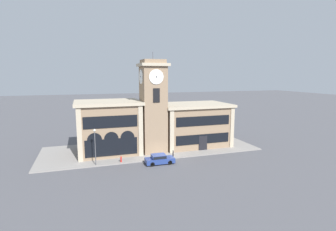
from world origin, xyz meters
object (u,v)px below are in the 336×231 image
Objects in this scene: parked_car_near at (159,159)px; street_lamp at (95,141)px; fire_hydrant at (121,159)px; bollard at (173,154)px.

street_lamp reaches higher than parked_car_near.
parked_car_near is 5.61m from fire_hydrant.
street_lamp is (-8.78, 1.91, 2.87)m from parked_car_near.
parked_car_near is 9.44m from street_lamp.
bollard is at bearing -0.79° from fire_hydrant.
street_lamp reaches higher than bollard.
parked_car_near is 3.39m from bollard.
street_lamp is 4.87× the size of bollard.
bollard is 1.22× the size of fire_hydrant.
fire_hydrant is (-8.00, 0.11, -0.10)m from bollard.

